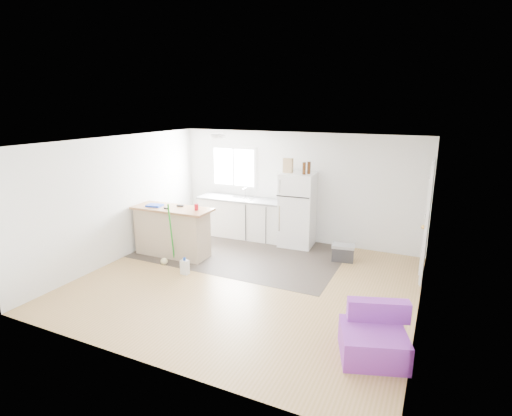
{
  "coord_description": "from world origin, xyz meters",
  "views": [
    {
      "loc": [
        2.84,
        -5.66,
        2.98
      ],
      "look_at": [
        -0.14,
        0.7,
        1.14
      ],
      "focal_mm": 28.0,
      "sensor_mm": 36.0,
      "label": 1
    }
  ],
  "objects": [
    {
      "name": "refrigerator",
      "position": [
        0.16,
        2.15,
        0.79
      ],
      "size": [
        0.74,
        0.7,
        1.58
      ],
      "rotation": [
        0.0,
        0.0,
        0.06
      ],
      "color": "white",
      "rests_on": "floor"
    },
    {
      "name": "interior_door",
      "position": [
        2.72,
        1.55,
        1.02
      ],
      "size": [
        0.11,
        0.92,
        2.1
      ],
      "color": "white",
      "rests_on": "right_wall"
    },
    {
      "name": "red_cup",
      "position": [
        -1.35,
        0.58,
        1.05
      ],
      "size": [
        0.1,
        0.1,
        0.12
      ],
      "primitive_type": "cylinder",
      "rotation": [
        0.0,
        0.0,
        -0.23
      ],
      "color": "#BA0B19",
      "rests_on": "peninsula"
    },
    {
      "name": "bottle_left",
      "position": [
        0.31,
        2.03,
        1.71
      ],
      "size": [
        0.08,
        0.08,
        0.25
      ],
      "primitive_type": "cylinder",
      "rotation": [
        0.0,
        0.0,
        0.12
      ],
      "color": "#3D1F0B",
      "rests_on": "refrigerator"
    },
    {
      "name": "bottle_right",
      "position": [
        0.38,
        2.14,
        1.71
      ],
      "size": [
        0.08,
        0.08,
        0.25
      ],
      "primitive_type": "cylinder",
      "rotation": [
        0.0,
        0.0,
        0.11
      ],
      "color": "#3D1F0B",
      "rests_on": "refrigerator"
    },
    {
      "name": "vinyl_zone",
      "position": [
        -0.73,
        1.25,
        0.0
      ],
      "size": [
        4.05,
        2.5,
        0.0
      ],
      "primitive_type": "cube",
      "color": "#38312A",
      "rests_on": "floor"
    },
    {
      "name": "cleaner_jug",
      "position": [
        -1.15,
        -0.17,
        0.14
      ],
      "size": [
        0.15,
        0.11,
        0.31
      ],
      "rotation": [
        0.0,
        0.0,
        -0.04
      ],
      "color": "white",
      "rests_on": "floor"
    },
    {
      "name": "tool_b",
      "position": [
        -1.93,
        0.4,
        1.01
      ],
      "size": [
        0.1,
        0.05,
        0.03
      ],
      "primitive_type": "cube",
      "rotation": [
        0.0,
        0.0,
        0.07
      ],
      "color": "black",
      "rests_on": "peninsula"
    },
    {
      "name": "mop",
      "position": [
        -1.74,
        0.08,
        0.23
      ],
      "size": [
        0.27,
        0.33,
        1.23
      ],
      "rotation": [
        0.0,
        0.0,
        0.45
      ],
      "color": "green",
      "rests_on": "floor"
    },
    {
      "name": "room",
      "position": [
        0.0,
        0.0,
        1.2
      ],
      "size": [
        5.51,
        5.01,
        2.41
      ],
      "color": "olive",
      "rests_on": "ground"
    },
    {
      "name": "purple_seat",
      "position": [
        2.32,
        -1.19,
        0.23
      ],
      "size": [
        0.95,
        0.93,
        0.62
      ],
      "rotation": [
        0.0,
        0.0,
        0.33
      ],
      "color": "purple",
      "rests_on": "floor"
    },
    {
      "name": "window",
      "position": [
        -1.55,
        2.49,
        1.55
      ],
      "size": [
        1.18,
        0.06,
        0.98
      ],
      "color": "white",
      "rests_on": "back_wall"
    },
    {
      "name": "kitchen_cabinets",
      "position": [
        -1.2,
        2.19,
        0.46
      ],
      "size": [
        2.04,
        0.71,
        1.18
      ],
      "rotation": [
        0.0,
        0.0,
        0.04
      ],
      "color": "white",
      "rests_on": "floor"
    },
    {
      "name": "tool_a",
      "position": [
        -1.8,
        0.67,
        1.01
      ],
      "size": [
        0.15,
        0.08,
        0.03
      ],
      "primitive_type": "cube",
      "rotation": [
        0.0,
        0.0,
        0.25
      ],
      "color": "black",
      "rests_on": "peninsula"
    },
    {
      "name": "cooler",
      "position": [
        1.28,
        1.68,
        0.17
      ],
      "size": [
        0.47,
        0.36,
        0.33
      ],
      "rotation": [
        0.0,
        0.0,
        0.16
      ],
      "color": "#2A2A2D",
      "rests_on": "floor"
    },
    {
      "name": "ceiling_fixture",
      "position": [
        -1.2,
        1.2,
        2.36
      ],
      "size": [
        0.3,
        0.3,
        0.07
      ],
      "primitive_type": "cylinder",
      "color": "white",
      "rests_on": "ceiling"
    },
    {
      "name": "blue_tray",
      "position": [
        -2.27,
        0.47,
        1.01
      ],
      "size": [
        0.33,
        0.26,
        0.04
      ],
      "primitive_type": "cube",
      "rotation": [
        0.0,
        0.0,
        0.15
      ],
      "color": "#1232AE",
      "rests_on": "peninsula"
    },
    {
      "name": "peninsula",
      "position": [
        -1.92,
        0.53,
        0.5
      ],
      "size": [
        1.63,
        0.65,
        0.99
      ],
      "rotation": [
        0.0,
        0.0,
        0.02
      ],
      "color": "tan",
      "rests_on": "floor"
    },
    {
      "name": "cardboard_box",
      "position": [
        -0.06,
        2.09,
        1.73
      ],
      "size": [
        0.2,
        0.1,
        0.3
      ],
      "primitive_type": "cube",
      "rotation": [
        0.0,
        0.0,
        -0.0
      ],
      "color": "tan",
      "rests_on": "refrigerator"
    }
  ]
}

